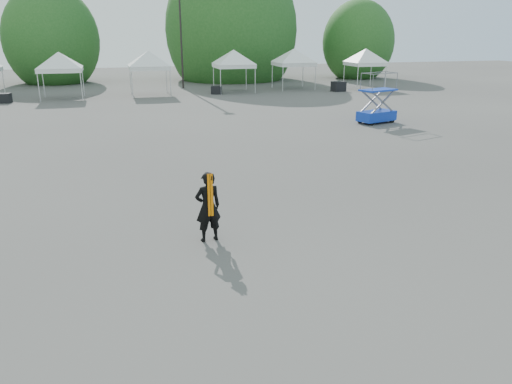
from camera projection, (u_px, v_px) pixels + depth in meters
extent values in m
plane|color=#474442|center=(240.00, 220.00, 13.18)|extent=(120.00, 120.00, 0.00)
cylinder|color=black|center=(181.00, 31.00, 41.77)|extent=(0.16, 0.16, 9.50)
cylinder|color=#382314|center=(55.00, 71.00, 47.34)|extent=(0.36, 0.36, 2.27)
ellipsoid|color=#1F551C|center=(52.00, 40.00, 46.48)|extent=(4.16, 4.16, 4.78)
cylinder|color=#382314|center=(232.00, 65.00, 50.78)|extent=(0.36, 0.36, 2.80)
ellipsoid|color=#1F551C|center=(231.00, 30.00, 49.71)|extent=(5.12, 5.12, 5.89)
cylinder|color=#382314|center=(356.00, 68.00, 52.44)|extent=(0.36, 0.36, 2.10)
ellipsoid|color=#1F551C|center=(358.00, 42.00, 51.65)|extent=(3.84, 3.84, 4.42)
cylinder|color=silver|center=(4.00, 83.00, 37.61)|extent=(0.06, 0.06, 2.00)
cylinder|color=silver|center=(39.00, 88.00, 34.60)|extent=(0.06, 0.06, 2.00)
cylinder|color=silver|center=(81.00, 86.00, 35.33)|extent=(0.06, 0.06, 2.00)
cylinder|color=silver|center=(43.00, 84.00, 37.18)|extent=(0.06, 0.06, 2.00)
cylinder|color=silver|center=(83.00, 83.00, 37.91)|extent=(0.06, 0.06, 2.00)
cube|color=white|center=(60.00, 70.00, 35.92)|extent=(3.02, 3.02, 0.30)
pyramid|color=white|center=(58.00, 52.00, 35.54)|extent=(4.27, 4.27, 1.10)
cylinder|color=silver|center=(132.00, 84.00, 36.70)|extent=(0.06, 0.06, 2.00)
cylinder|color=silver|center=(171.00, 83.00, 37.43)|extent=(0.06, 0.06, 2.00)
cylinder|color=silver|center=(130.00, 81.00, 39.27)|extent=(0.06, 0.06, 2.00)
cylinder|color=silver|center=(166.00, 80.00, 40.01)|extent=(0.06, 0.06, 2.00)
cube|color=white|center=(149.00, 68.00, 38.02)|extent=(3.01, 3.01, 0.30)
pyramid|color=white|center=(148.00, 51.00, 37.63)|extent=(4.26, 4.26, 1.10)
cylinder|color=silver|center=(221.00, 82.00, 38.67)|extent=(0.06, 0.06, 2.00)
cylinder|color=silver|center=(255.00, 81.00, 39.40)|extent=(0.06, 0.06, 2.00)
cylinder|color=silver|center=(214.00, 78.00, 41.22)|extent=(0.06, 0.06, 2.00)
cylinder|color=silver|center=(246.00, 78.00, 41.95)|extent=(0.06, 0.06, 2.00)
cube|color=white|center=(234.00, 66.00, 39.98)|extent=(2.99, 2.99, 0.30)
pyramid|color=white|center=(234.00, 50.00, 39.59)|extent=(4.22, 4.22, 1.10)
cylinder|color=silver|center=(283.00, 79.00, 40.81)|extent=(0.06, 0.06, 2.00)
cylinder|color=silver|center=(315.00, 78.00, 41.56)|extent=(0.06, 0.06, 2.00)
cylinder|color=silver|center=(272.00, 76.00, 43.43)|extent=(0.06, 0.06, 2.00)
cylinder|color=silver|center=(303.00, 75.00, 44.17)|extent=(0.06, 0.06, 2.00)
cube|color=white|center=(294.00, 64.00, 42.16)|extent=(3.06, 3.06, 0.30)
pyramid|color=white|center=(294.00, 49.00, 41.77)|extent=(4.32, 4.32, 1.10)
cylinder|color=silver|center=(358.00, 78.00, 41.15)|extent=(0.06, 0.06, 2.00)
cylinder|color=silver|center=(386.00, 78.00, 41.82)|extent=(0.06, 0.06, 2.00)
cylinder|color=silver|center=(344.00, 76.00, 43.52)|extent=(0.06, 0.06, 2.00)
cylinder|color=silver|center=(371.00, 75.00, 44.20)|extent=(0.06, 0.06, 2.00)
cube|color=white|center=(365.00, 64.00, 42.34)|extent=(2.80, 2.80, 0.30)
pyramid|color=white|center=(366.00, 48.00, 41.95)|extent=(3.96, 3.96, 1.10)
imported|color=black|center=(208.00, 207.00, 11.63)|extent=(0.67, 0.50, 1.69)
cube|color=orange|center=(209.00, 195.00, 11.37)|extent=(0.14, 0.02, 1.02)
cube|color=#0D26AF|center=(376.00, 116.00, 26.89)|extent=(2.27, 1.60, 0.51)
cube|color=#0D26AF|center=(378.00, 90.00, 26.47)|extent=(2.18, 1.53, 0.09)
cylinder|color=black|center=(372.00, 123.00, 26.22)|extent=(0.33, 0.21, 0.31)
cylinder|color=black|center=(392.00, 120.00, 27.03)|extent=(0.33, 0.21, 0.31)
cylinder|color=black|center=(360.00, 120.00, 26.90)|extent=(0.33, 0.21, 0.31)
cylinder|color=black|center=(380.00, 118.00, 27.71)|extent=(0.33, 0.21, 0.31)
cube|color=black|center=(4.00, 98.00, 34.32)|extent=(0.95, 0.79, 0.66)
cube|color=black|center=(216.00, 90.00, 39.16)|extent=(0.95, 0.85, 0.61)
cube|color=black|center=(338.00, 86.00, 40.92)|extent=(1.16, 0.98, 0.80)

